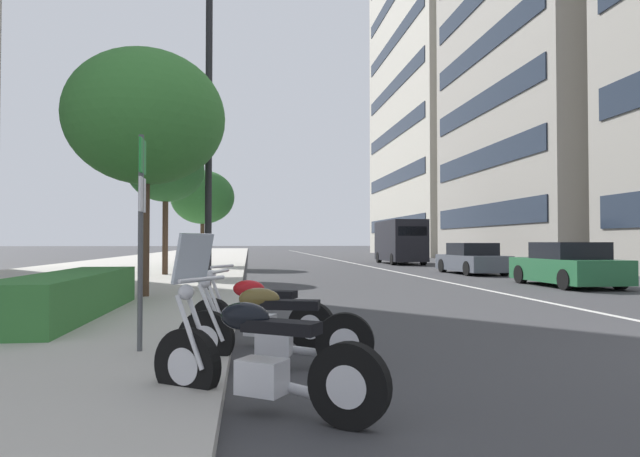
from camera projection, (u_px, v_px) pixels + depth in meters
name	position (u px, v px, depth m)	size (l,w,h in m)	color
sidewalk_right_plaza	(156.00, 264.00, 33.68)	(160.00, 10.93, 0.15)	#B2ADA3
lane_centre_stripe	(344.00, 261.00, 40.25)	(110.00, 0.16, 0.01)	silver
motorcycle_by_sign_pole	(258.00, 359.00, 4.50)	(1.31, 1.90, 1.48)	black
motorcycle_nearest_camera	(272.00, 332.00, 6.05)	(0.79, 2.16, 1.10)	black
motorcycle_second_in_row	(259.00, 316.00, 7.36)	(1.05, 1.93, 1.09)	black
car_mid_block_traffic	(567.00, 266.00, 17.48)	(4.12, 1.95, 1.41)	#236038
car_lead_in_lane	(472.00, 260.00, 24.32)	(4.26, 1.95, 1.37)	#4C515B
delivery_van_ahead	(400.00, 241.00, 35.56)	(6.04, 2.25, 2.79)	black
parking_sign_by_curb	(141.00, 215.00, 6.37)	(0.32, 0.06, 2.51)	#47494C
street_lamp_with_banners	(220.00, 94.00, 14.65)	(1.26, 2.25, 8.90)	#232326
clipped_hedge_bed	(70.00, 295.00, 9.37)	(5.19, 1.10, 0.72)	#337033
street_tree_near_plaza_corner	(146.00, 118.00, 12.85)	(3.68, 3.68, 5.74)	#473323
street_tree_mid_sidewalk	(166.00, 170.00, 21.47)	(2.99, 2.99, 5.37)	#473323
street_tree_by_lamp_post	(203.00, 197.00, 29.95)	(3.45, 3.45, 5.18)	#473323
office_tower_near_left	(454.00, 70.00, 62.42)	(24.57, 14.25, 41.90)	#B7B2A3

